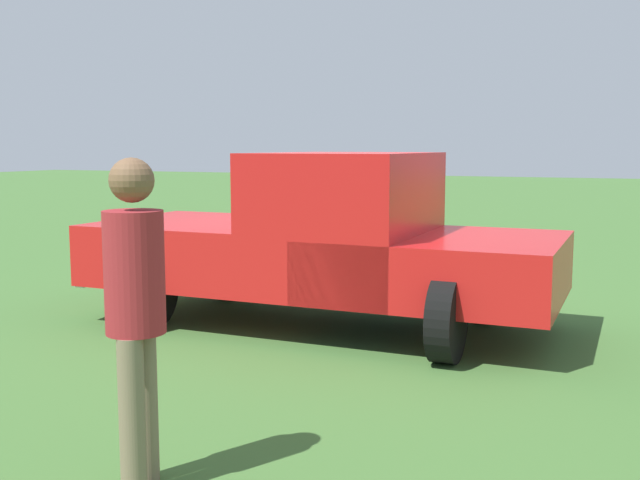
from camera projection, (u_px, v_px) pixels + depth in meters
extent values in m
plane|color=#3D662D|center=(332.00, 324.00, 7.94)|extent=(80.00, 80.00, 0.00)
cylinder|color=black|center=(149.00, 291.00, 7.70)|extent=(0.77, 0.22, 0.77)
cylinder|color=black|center=(231.00, 267.00, 9.24)|extent=(0.77, 0.22, 0.77)
cylinder|color=black|center=(447.00, 319.00, 6.48)|extent=(0.77, 0.22, 0.77)
cylinder|color=black|center=(485.00, 286.00, 8.01)|extent=(0.77, 0.22, 0.77)
cube|color=red|center=(200.00, 249.00, 8.39)|extent=(2.00, 1.96, 0.64)
cube|color=red|center=(346.00, 222.00, 7.66)|extent=(1.99, 1.57, 1.40)
cube|color=slate|center=(346.00, 178.00, 7.60)|extent=(1.83, 1.34, 0.48)
cube|color=red|center=(439.00, 266.00, 7.32)|extent=(2.00, 2.35, 0.60)
cube|color=silver|center=(134.00, 267.00, 8.78)|extent=(1.90, 0.13, 0.16)
cylinder|color=#7A6B51|center=(132.00, 418.00, 3.97)|extent=(0.14, 0.14, 0.88)
cylinder|color=#7A6B51|center=(145.00, 405.00, 4.16)|extent=(0.14, 0.14, 0.88)
cylinder|color=maroon|center=(134.00, 272.00, 3.97)|extent=(0.40, 0.40, 0.66)
sphere|color=brown|center=(132.00, 180.00, 3.91)|extent=(0.24, 0.24, 0.24)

